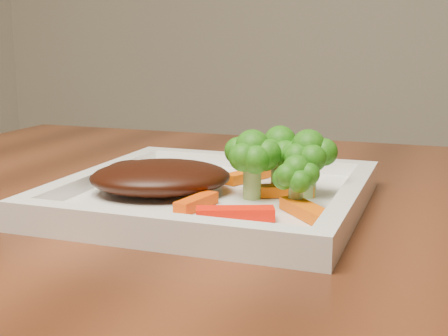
% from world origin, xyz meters
% --- Properties ---
extents(plate, '(0.27, 0.27, 0.01)m').
position_xyz_m(plate, '(-0.27, 0.07, 0.76)').
color(plate, white).
rests_on(plate, dining_table).
extents(steak, '(0.16, 0.15, 0.03)m').
position_xyz_m(steak, '(-0.32, 0.06, 0.78)').
color(steak, black).
rests_on(steak, plate).
extents(broccoli_0, '(0.06, 0.06, 0.07)m').
position_xyz_m(broccoli_0, '(-0.22, 0.11, 0.80)').
color(broccoli_0, '#255F0F').
rests_on(broccoli_0, plate).
extents(broccoli_1, '(0.07, 0.07, 0.06)m').
position_xyz_m(broccoli_1, '(-0.19, 0.09, 0.79)').
color(broccoli_1, '#146210').
rests_on(broccoli_1, plate).
extents(broccoli_2, '(0.05, 0.05, 0.06)m').
position_xyz_m(broccoli_2, '(-0.19, 0.04, 0.79)').
color(broccoli_2, '#1C6210').
rests_on(broccoli_2, plate).
extents(broccoli_3, '(0.07, 0.07, 0.06)m').
position_xyz_m(broccoli_3, '(-0.23, 0.07, 0.79)').
color(broccoli_3, '#276510').
rests_on(broccoli_3, plate).
extents(carrot_0, '(0.06, 0.04, 0.01)m').
position_xyz_m(carrot_0, '(-0.23, -0.00, 0.77)').
color(carrot_0, '#FE1604').
rests_on(carrot_0, plate).
extents(carrot_1, '(0.06, 0.06, 0.01)m').
position_xyz_m(carrot_1, '(-0.17, 0.03, 0.77)').
color(carrot_1, '#E45903').
rests_on(carrot_1, plate).
extents(carrot_2, '(0.02, 0.05, 0.01)m').
position_xyz_m(carrot_2, '(-0.27, 0.02, 0.77)').
color(carrot_2, '#F14503').
rests_on(carrot_2, plate).
extents(carrot_4, '(0.04, 0.06, 0.01)m').
position_xyz_m(carrot_4, '(-0.26, 0.13, 0.77)').
color(carrot_4, '#EC5903').
rests_on(carrot_4, plate).
extents(carrot_6, '(0.06, 0.04, 0.01)m').
position_xyz_m(carrot_6, '(-0.21, 0.08, 0.77)').
color(carrot_6, '#FF6304').
rests_on(carrot_6, plate).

